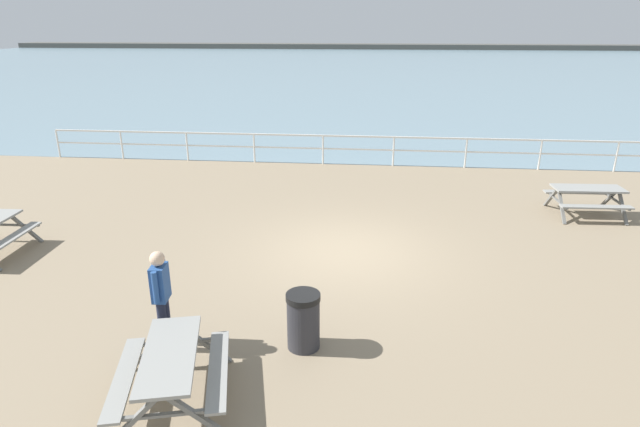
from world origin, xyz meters
The scene contains 8 objects.
ground_plane centered at (0.00, 0.00, -0.10)m, with size 30.00×24.00×0.20m, color gray.
sea_band centered at (0.00, 52.75, 0.00)m, with size 142.00×90.00×0.01m, color gray.
distant_shoreline centered at (0.00, 95.75, 0.00)m, with size 142.00×6.00×1.80m, color #4C4C47.
seaward_railing centered at (0.00, 7.75, 0.77)m, with size 23.07×0.07×1.08m.
picnic_table_near_left centered at (6.28, 3.06, 0.58)m, with size 1.86×1.61×0.80m.
picnic_table_mid_centre centered at (-2.08, -5.24, 0.58)m, with size 1.90×2.11×0.80m.
visitor centered at (-2.67, -3.99, 0.95)m, with size 0.25×0.53×1.66m.
litter_bin centered at (-0.47, -3.79, 0.48)m, with size 0.55×0.55×0.95m.
Camera 1 is at (0.52, -10.92, 4.92)m, focal length 29.44 mm.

